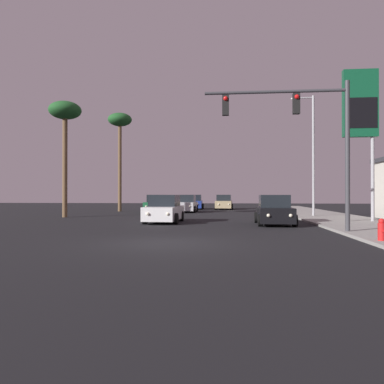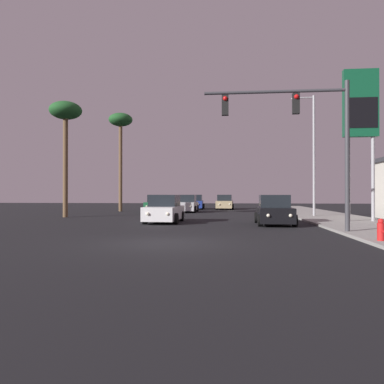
{
  "view_description": "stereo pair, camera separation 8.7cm",
  "coord_description": "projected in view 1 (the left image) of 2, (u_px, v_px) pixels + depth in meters",
  "views": [
    {
      "loc": [
        2.19,
        -12.92,
        1.69
      ],
      "look_at": [
        0.15,
        8.54,
        1.84
      ],
      "focal_mm": 35.0,
      "sensor_mm": 36.0,
      "label": 1
    },
    {
      "loc": [
        2.28,
        -12.91,
        1.69
      ],
      "look_at": [
        0.15,
        8.54,
        1.84
      ],
      "focal_mm": 35.0,
      "sensor_mm": 36.0,
      "label": 2
    }
  ],
  "objects": [
    {
      "name": "street_lamp",
      "position": [
        312.0,
        149.0,
        27.98
      ],
      "size": [
        1.74,
        0.24,
        9.0
      ],
      "color": "#99999E",
      "rests_on": "sidewalk_right"
    },
    {
      "name": "car_black",
      "position": [
        274.0,
        211.0,
        21.14
      ],
      "size": [
        2.04,
        4.33,
        1.68
      ],
      "rotation": [
        0.0,
        0.0,
        3.12
      ],
      "color": "black",
      "rests_on": "ground"
    },
    {
      "name": "car_white",
      "position": [
        164.0,
        210.0,
        22.71
      ],
      "size": [
        2.04,
        4.34,
        1.68
      ],
      "rotation": [
        0.0,
        0.0,
        3.11
      ],
      "color": "silver",
      "rests_on": "ground"
    },
    {
      "name": "ground_plane",
      "position": [
        165.0,
        243.0,
        13.06
      ],
      "size": [
        120.0,
        120.0,
        0.0
      ],
      "primitive_type": "plane",
      "color": "black"
    },
    {
      "name": "sidewalk_right",
      "position": [
        351.0,
        222.0,
        22.11
      ],
      "size": [
        5.0,
        60.0,
        0.12
      ],
      "color": "gray",
      "rests_on": "ground"
    },
    {
      "name": "fire_hydrant",
      "position": [
        382.0,
        230.0,
        12.79
      ],
      "size": [
        0.24,
        0.34,
        0.76
      ],
      "color": "red",
      "rests_on": "sidewalk_right"
    },
    {
      "name": "car_blue",
      "position": [
        194.0,
        203.0,
        43.46
      ],
      "size": [
        2.04,
        4.34,
        1.68
      ],
      "rotation": [
        0.0,
        0.0,
        3.18
      ],
      "color": "navy",
      "rests_on": "ground"
    },
    {
      "name": "gas_station_sign",
      "position": [
        360.0,
        112.0,
        22.2
      ],
      "size": [
        2.0,
        0.42,
        9.0
      ],
      "color": "#99999E",
      "rests_on": "sidewalk_right"
    },
    {
      "name": "traffic_light_mast",
      "position": [
        306.0,
        126.0,
        16.29
      ],
      "size": [
        6.26,
        0.36,
        6.5
      ],
      "color": "#38383D",
      "rests_on": "sidewalk_right"
    },
    {
      "name": "car_tan",
      "position": [
        224.0,
        203.0,
        43.07
      ],
      "size": [
        2.04,
        4.34,
        1.68
      ],
      "rotation": [
        0.0,
        0.0,
        3.1
      ],
      "color": "tan",
      "rests_on": "ground"
    },
    {
      "name": "palm_tree_mid",
      "position": [
        120.0,
        126.0,
        37.83
      ],
      "size": [
        2.4,
        2.4,
        9.96
      ],
      "color": "brown",
      "rests_on": "ground"
    },
    {
      "name": "car_silver",
      "position": [
        186.0,
        204.0,
        36.18
      ],
      "size": [
        2.04,
        4.33,
        1.68
      ],
      "rotation": [
        0.0,
        0.0,
        3.12
      ],
      "color": "#B7B7BC",
      "rests_on": "ground"
    },
    {
      "name": "palm_tree_near",
      "position": [
        65.0,
        117.0,
        27.99
      ],
      "size": [
        2.4,
        2.4,
        8.68
      ],
      "color": "brown",
      "rests_on": "ground"
    },
    {
      "name": "car_green",
      "position": [
        157.0,
        204.0,
        36.05
      ],
      "size": [
        2.04,
        4.32,
        1.68
      ],
      "rotation": [
        0.0,
        0.0,
        3.15
      ],
      "color": "#195933",
      "rests_on": "ground"
    }
  ]
}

